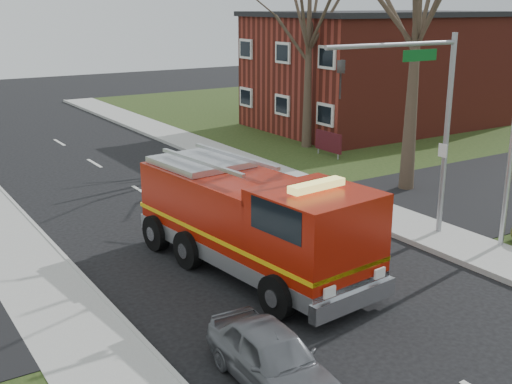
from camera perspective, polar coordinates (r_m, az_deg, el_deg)
ground at (r=17.85m, az=5.31°, el=-9.11°), size 120.00×120.00×0.00m
sidewalk_right at (r=21.92m, az=18.27°, el=-4.74°), size 2.40×80.00×0.15m
sidewalk_left at (r=15.21m, az=-14.07°, el=-14.05°), size 2.40×80.00×0.15m
brick_building at (r=42.39m, az=10.92°, el=10.63°), size 15.40×10.40×7.25m
health_center_sign at (r=33.15m, az=6.45°, el=4.44°), size 0.12×2.00×1.40m
bare_tree_near at (r=26.99m, az=14.20°, el=15.36°), size 6.00×6.00×12.00m
bare_tree_far at (r=34.74m, az=4.74°, el=14.36°), size 5.25×5.25×10.50m
traffic_signal_mast at (r=20.99m, az=14.49°, el=7.77°), size 5.29×0.18×6.80m
fire_engine at (r=18.73m, az=-0.21°, el=-2.81°), size 3.84×8.48×3.32m
parked_car_maroon at (r=13.66m, az=1.50°, el=-14.50°), size 1.69×3.84×1.28m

